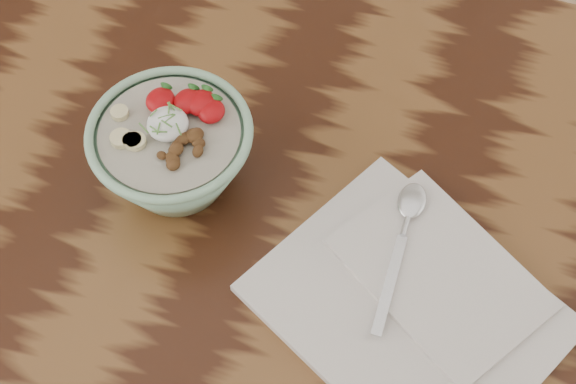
# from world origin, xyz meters

# --- Properties ---
(table) EXTENTS (1.60, 0.90, 0.75)m
(table) POSITION_xyz_m (0.00, 0.00, 0.66)
(table) COLOR #33180C
(table) RESTS_ON ground
(breakfast_bowl) EXTENTS (0.18, 0.18, 0.12)m
(breakfast_bowl) POSITION_xyz_m (-0.08, 0.02, 0.81)
(breakfast_bowl) COLOR #8CBD98
(breakfast_bowl) RESTS_ON table
(napkin) EXTENTS (0.37, 0.34, 0.02)m
(napkin) POSITION_xyz_m (0.21, -0.04, 0.76)
(napkin) COLOR silver
(napkin) RESTS_ON table
(spoon) EXTENTS (0.03, 0.19, 0.01)m
(spoon) POSITION_xyz_m (0.18, 0.04, 0.77)
(spoon) COLOR silver
(spoon) RESTS_ON napkin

